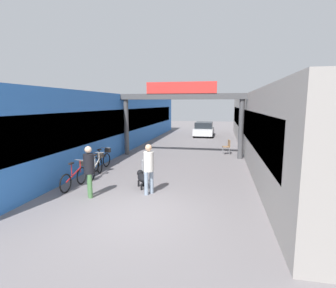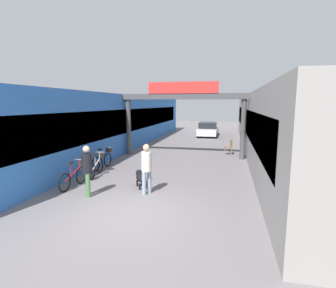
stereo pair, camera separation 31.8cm
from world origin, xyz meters
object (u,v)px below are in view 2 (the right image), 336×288
object	(u,v)px
pedestrian_companion	(87,168)
bollard_post_metal	(142,171)
dog_on_leash	(140,177)
pedestrian_with_dog	(146,166)
cafe_chair_wood_nearer	(230,146)
bicycle_red_nearest	(75,175)
bicycle_silver_second	(97,165)
parked_car_white	(208,129)
bicycle_black_third	(103,159)

from	to	relation	value
pedestrian_companion	bollard_post_metal	world-z (taller)	pedestrian_companion
pedestrian_companion	dog_on_leash	distance (m)	1.99
dog_on_leash	pedestrian_with_dog	bearing A→B (deg)	-55.19
cafe_chair_wood_nearer	bicycle_red_nearest	bearing A→B (deg)	-126.00
dog_on_leash	cafe_chair_wood_nearer	world-z (taller)	cafe_chair_wood_nearer
pedestrian_with_dog	bicycle_silver_second	distance (m)	3.35
bicycle_red_nearest	bicycle_silver_second	bearing A→B (deg)	88.58
dog_on_leash	bollard_post_metal	world-z (taller)	bollard_post_metal
bicycle_red_nearest	parked_car_white	xyz separation A→B (m)	(3.55, 16.69, 0.21)
cafe_chair_wood_nearer	parked_car_white	bearing A→B (deg)	102.65
bicycle_red_nearest	bicycle_black_third	distance (m)	2.83
pedestrian_companion	bollard_post_metal	xyz separation A→B (m)	(1.29, 1.77, -0.49)
cafe_chair_wood_nearer	bicycle_silver_second	bearing A→B (deg)	-132.37
pedestrian_with_dog	bollard_post_metal	bearing A→B (deg)	116.35
bicycle_black_third	bicycle_red_nearest	bearing A→B (deg)	-84.11
cafe_chair_wood_nearer	pedestrian_with_dog	bearing A→B (deg)	-109.29
dog_on_leash	bicycle_red_nearest	world-z (taller)	bicycle_red_nearest
bicycle_black_third	bicycle_silver_second	bearing A→B (deg)	-74.71
bicycle_red_nearest	dog_on_leash	bearing A→B (deg)	11.47
dog_on_leash	cafe_chair_wood_nearer	size ratio (longest dim) A/B	0.94
bicycle_silver_second	cafe_chair_wood_nearer	distance (m)	8.22
pedestrian_with_dog	bollard_post_metal	distance (m)	1.35
bicycle_red_nearest	parked_car_white	distance (m)	17.07
bollard_post_metal	pedestrian_with_dog	bearing A→B (deg)	-63.65
cafe_chair_wood_nearer	bicycle_black_third	bearing A→B (deg)	-140.34
bicycle_silver_second	cafe_chair_wood_nearer	bearing A→B (deg)	47.63
bicycle_silver_second	bollard_post_metal	distance (m)	2.33
pedestrian_companion	bicycle_black_third	size ratio (longest dim) A/B	1.01
pedestrian_companion	bicycle_silver_second	world-z (taller)	pedestrian_companion
dog_on_leash	parked_car_white	xyz separation A→B (m)	(1.17, 16.20, 0.26)
bollard_post_metal	cafe_chair_wood_nearer	size ratio (longest dim) A/B	1.06
bicycle_black_third	cafe_chair_wood_nearer	world-z (taller)	bicycle_black_third
bollard_post_metal	pedestrian_companion	bearing A→B (deg)	-126.07
pedestrian_companion	bicycle_black_third	world-z (taller)	pedestrian_companion
bicycle_red_nearest	cafe_chair_wood_nearer	bearing A→B (deg)	54.00
bicycle_red_nearest	bicycle_silver_second	world-z (taller)	same
bicycle_silver_second	bicycle_black_third	bearing A→B (deg)	105.29
cafe_chair_wood_nearer	parked_car_white	xyz separation A→B (m)	(-2.02, 9.01, 0.10)
bicycle_black_third	parked_car_white	bearing A→B (deg)	74.51
bollard_post_metal	cafe_chair_wood_nearer	xyz separation A→B (m)	(3.29, 6.72, 0.06)
bicycle_red_nearest	bollard_post_metal	distance (m)	2.48
bicycle_black_third	parked_car_white	size ratio (longest dim) A/B	0.42
bicycle_red_nearest	bollard_post_metal	size ratio (longest dim) A/B	1.79
pedestrian_companion	parked_car_white	world-z (taller)	pedestrian_companion
bicycle_red_nearest	bicycle_black_third	xyz separation A→B (m)	(-0.29, 2.81, 0.00)
parked_car_white	pedestrian_companion	bearing A→B (deg)	-98.32
bicycle_black_third	pedestrian_companion	bearing A→B (deg)	-70.47
bicycle_red_nearest	parked_car_white	size ratio (longest dim) A/B	0.42
pedestrian_with_dog	cafe_chair_wood_nearer	distance (m)	8.31
dog_on_leash	bicycle_black_third	bearing A→B (deg)	139.00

